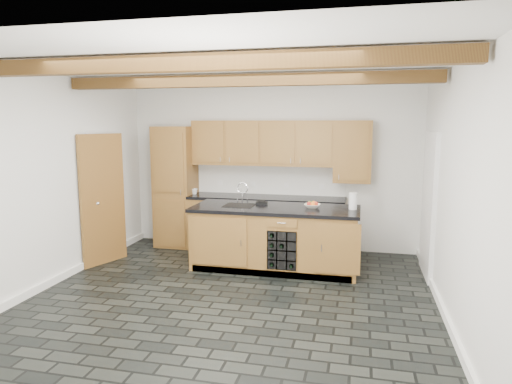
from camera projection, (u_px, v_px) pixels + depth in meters
ground at (232, 298)px, 5.69m from camera, size 5.00×5.00×0.00m
room_shell at (236, 172)px, 5.99m from camera, size 5.01×5.00×5.00m
back_cabinetry at (247, 193)px, 7.78m from camera, size 3.65×0.62×2.20m
island at (275, 238)px, 6.79m from camera, size 2.48×0.96×0.93m
faucet at (240, 203)px, 6.89m from camera, size 0.45×0.40×0.34m
kitchen_scale at (262, 203)px, 6.96m from camera, size 0.18×0.12×0.05m
fruit_bowl at (312, 206)px, 6.66m from camera, size 0.24×0.24×0.06m
fruit_cluster at (312, 204)px, 6.66m from camera, size 0.16×0.17×0.07m
paper_towel at (353, 201)px, 6.54m from camera, size 0.11×0.11×0.24m
mug at (194, 191)px, 7.94m from camera, size 0.14×0.14×0.10m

